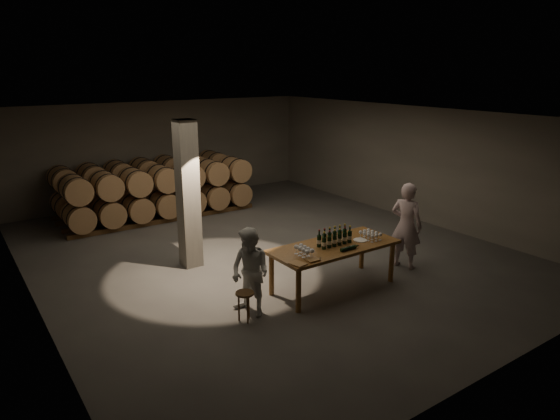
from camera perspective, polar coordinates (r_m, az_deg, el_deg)
room at (r=10.82m, az=-10.47°, el=1.70°), size 12.00×12.00×12.00m
tasting_table at (r=9.79m, az=6.19°, el=-4.58°), size 2.60×1.10×0.90m
barrel_stack_back at (r=15.83m, az=-15.12°, el=3.04°), size 5.48×0.95×1.57m
barrel_stack_front at (r=14.54m, az=-13.22°, el=2.06°), size 5.48×0.95×1.57m
bottle_cluster at (r=9.74m, az=6.25°, el=-3.27°), size 0.74×0.24×0.35m
lying_bottles at (r=9.52m, az=7.85°, el=-4.35°), size 0.45×0.08×0.08m
glass_cluster_left at (r=9.12m, az=2.77°, el=-4.50°), size 0.20×0.42×0.18m
glass_cluster_right at (r=10.17m, az=10.29°, el=-2.67°), size 0.30×0.41×0.15m
plate at (r=10.08m, az=9.15°, el=-3.41°), size 0.27×0.27×0.02m
notebook_near at (r=8.96m, az=3.75°, el=-5.69°), size 0.24×0.20×0.03m
notebook_corner at (r=8.78m, az=2.05°, el=-6.16°), size 0.27×0.32×0.02m
pen at (r=9.04m, az=4.40°, el=-5.59°), size 0.15×0.04×0.01m
stool at (r=8.66m, az=-4.04°, el=-9.95°), size 0.32×0.32×0.53m
person_man at (r=11.07m, az=14.23°, el=-1.73°), size 0.66×0.80×1.89m
person_woman at (r=8.75m, az=-3.42°, el=-7.12°), size 0.80×0.91×1.59m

